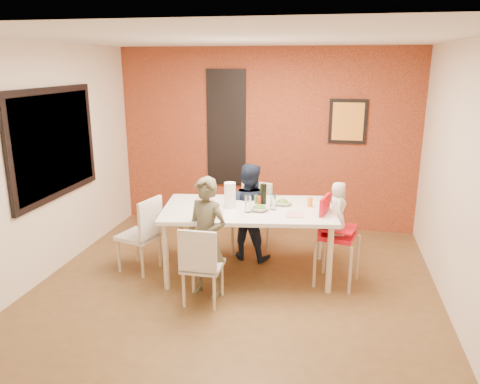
% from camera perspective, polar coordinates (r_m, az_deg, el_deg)
% --- Properties ---
extents(ground, '(4.50, 4.50, 0.00)m').
position_cam_1_polar(ground, '(5.42, -0.64, -11.60)').
color(ground, brown).
rests_on(ground, ground).
extents(ceiling, '(4.50, 4.50, 0.02)m').
position_cam_1_polar(ceiling, '(4.83, -0.74, 18.23)').
color(ceiling, silver).
rests_on(ceiling, wall_back).
extents(wall_back, '(4.50, 0.02, 2.70)m').
position_cam_1_polar(wall_back, '(7.13, 3.13, 6.46)').
color(wall_back, '#EFDFC6').
rests_on(wall_back, ground).
extents(wall_front, '(4.50, 0.02, 2.70)m').
position_cam_1_polar(wall_front, '(2.89, -10.15, -7.59)').
color(wall_front, '#EFDFC6').
rests_on(wall_front, ground).
extents(wall_left, '(0.02, 4.50, 2.70)m').
position_cam_1_polar(wall_left, '(5.84, -22.84, 3.23)').
color(wall_left, '#EFDFC6').
rests_on(wall_left, ground).
extents(wall_right, '(0.02, 4.50, 2.70)m').
position_cam_1_polar(wall_right, '(5.00, 25.41, 1.03)').
color(wall_right, '#EFDFC6').
rests_on(wall_right, ground).
extents(brick_accent_wall, '(4.50, 0.02, 2.70)m').
position_cam_1_polar(brick_accent_wall, '(7.11, 3.10, 6.44)').
color(brick_accent_wall, maroon).
rests_on(brick_accent_wall, ground).
extents(picture_window_frame, '(0.05, 1.70, 1.30)m').
position_cam_1_polar(picture_window_frame, '(5.96, -21.74, 5.53)').
color(picture_window_frame, black).
rests_on(picture_window_frame, wall_left).
extents(picture_window_pane, '(0.02, 1.55, 1.15)m').
position_cam_1_polar(picture_window_pane, '(5.95, -21.62, 5.53)').
color(picture_window_pane, black).
rests_on(picture_window_pane, wall_left).
extents(glassblock_strip, '(0.55, 0.03, 1.70)m').
position_cam_1_polar(glassblock_strip, '(7.18, -1.68, 7.76)').
color(glassblock_strip, silver).
rests_on(glassblock_strip, wall_back).
extents(glassblock_surround, '(0.60, 0.03, 1.76)m').
position_cam_1_polar(glassblock_surround, '(7.18, -1.69, 7.75)').
color(glassblock_surround, black).
rests_on(glassblock_surround, wall_back).
extents(art_print_frame, '(0.54, 0.03, 0.64)m').
position_cam_1_polar(art_print_frame, '(6.98, 13.02, 8.38)').
color(art_print_frame, black).
rests_on(art_print_frame, wall_back).
extents(art_print_canvas, '(0.44, 0.01, 0.54)m').
position_cam_1_polar(art_print_canvas, '(6.96, 13.02, 8.37)').
color(art_print_canvas, '#F4AC36').
rests_on(art_print_canvas, wall_back).
extents(dining_table, '(2.13, 1.39, 0.83)m').
position_cam_1_polar(dining_table, '(5.50, 1.04, -2.67)').
color(dining_table, white).
rests_on(dining_table, ground).
extents(chair_near, '(0.40, 0.40, 0.86)m').
position_cam_1_polar(chair_near, '(4.89, -4.82, -8.55)').
color(chair_near, beige).
rests_on(chair_near, ground).
extents(chair_far, '(0.53, 0.53, 0.94)m').
position_cam_1_polar(chair_far, '(6.24, 1.61, -2.66)').
color(chair_far, white).
rests_on(chair_far, ground).
extents(chair_left, '(0.53, 0.53, 0.93)m').
position_cam_1_polar(chair_left, '(5.75, -11.66, -4.66)').
color(chair_left, silver).
rests_on(chair_left, ground).
extents(high_chair, '(0.52, 0.52, 1.03)m').
position_cam_1_polar(high_chair, '(5.41, 11.39, -4.84)').
color(high_chair, red).
rests_on(high_chair, ground).
extents(child_near, '(0.56, 0.46, 1.33)m').
position_cam_1_polar(child_near, '(5.03, -4.11, -5.60)').
color(child_near, brown).
rests_on(child_near, ground).
extents(child_far, '(0.69, 0.58, 1.26)m').
position_cam_1_polar(child_far, '(5.99, 1.02, -2.39)').
color(child_far, black).
rests_on(child_far, ground).
extents(toddler, '(0.23, 0.32, 0.60)m').
position_cam_1_polar(toddler, '(5.30, 11.84, -1.96)').
color(toddler, silver).
rests_on(toddler, high_chair).
extents(plate_near_left, '(0.27, 0.27, 0.01)m').
position_cam_1_polar(plate_near_left, '(5.23, -3.48, -2.77)').
color(plate_near_left, white).
rests_on(plate_near_left, dining_table).
extents(plate_far_mid, '(0.23, 0.23, 0.01)m').
position_cam_1_polar(plate_far_mid, '(5.87, 1.42, -0.70)').
color(plate_far_mid, white).
rests_on(plate_far_mid, dining_table).
extents(plate_near_right, '(0.22, 0.22, 0.01)m').
position_cam_1_polar(plate_near_right, '(5.25, 6.58, -2.79)').
color(plate_near_right, white).
rests_on(plate_near_right, dining_table).
extents(plate_far_left, '(0.26, 0.26, 0.01)m').
position_cam_1_polar(plate_far_left, '(5.84, -4.24, -0.83)').
color(plate_far_left, white).
rests_on(plate_far_left, dining_table).
extents(salad_bowl_a, '(0.24, 0.24, 0.05)m').
position_cam_1_polar(salad_bowl_a, '(5.37, 2.35, -2.05)').
color(salad_bowl_a, silver).
rests_on(salad_bowl_a, dining_table).
extents(salad_bowl_b, '(0.22, 0.22, 0.05)m').
position_cam_1_polar(salad_bowl_b, '(5.61, 5.22, -1.34)').
color(salad_bowl_b, silver).
rests_on(salad_bowl_b, dining_table).
extents(wine_bottle, '(0.07, 0.07, 0.28)m').
position_cam_1_polar(wine_bottle, '(5.47, 2.85, -0.46)').
color(wine_bottle, black).
rests_on(wine_bottle, dining_table).
extents(wine_glass_a, '(0.07, 0.07, 0.20)m').
position_cam_1_polar(wine_glass_a, '(5.30, 0.98, -1.44)').
color(wine_glass_a, white).
rests_on(wine_glass_a, dining_table).
extents(wine_glass_b, '(0.07, 0.07, 0.19)m').
position_cam_1_polar(wine_glass_b, '(5.40, 4.06, -1.21)').
color(wine_glass_b, silver).
rests_on(wine_glass_b, dining_table).
extents(paper_towel_roll, '(0.13, 0.13, 0.30)m').
position_cam_1_polar(paper_towel_roll, '(5.45, -1.24, -0.39)').
color(paper_towel_roll, white).
rests_on(paper_towel_roll, dining_table).
extents(condiment_red, '(0.04, 0.04, 0.15)m').
position_cam_1_polar(condiment_red, '(5.43, 2.34, -1.29)').
color(condiment_red, red).
rests_on(condiment_red, dining_table).
extents(condiment_green, '(0.04, 0.04, 0.15)m').
position_cam_1_polar(condiment_green, '(5.49, 1.95, -1.12)').
color(condiment_green, '#3B7E2A').
rests_on(condiment_green, dining_table).
extents(condiment_brown, '(0.03, 0.03, 0.13)m').
position_cam_1_polar(condiment_brown, '(5.53, 2.47, -1.11)').
color(condiment_brown, brown).
rests_on(condiment_brown, dining_table).
extents(sippy_cup, '(0.06, 0.06, 0.11)m').
position_cam_1_polar(sippy_cup, '(5.58, 8.52, -1.22)').
color(sippy_cup, orange).
rests_on(sippy_cup, dining_table).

